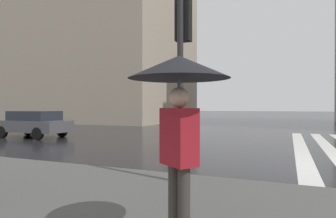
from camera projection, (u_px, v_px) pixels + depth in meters
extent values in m
cube|color=silver|center=(328.00, 148.00, 11.46)|extent=(13.00, 0.50, 0.01)
cube|color=silver|center=(300.00, 147.00, 11.85)|extent=(13.00, 0.50, 0.01)
cube|color=tan|center=(77.00, 37.00, 36.47)|extent=(15.58, 26.70, 20.78)
cylinder|color=#232326|center=(180.00, 89.00, 5.66)|extent=(0.12, 0.12, 3.64)
cube|color=black|center=(183.00, 20.00, 5.82)|extent=(0.22, 0.30, 0.85)
sphere|color=red|center=(185.00, 8.00, 5.93)|extent=(0.17, 0.17, 0.17)
sphere|color=orange|center=(185.00, 22.00, 5.93)|extent=(0.17, 0.17, 0.17)
sphere|color=green|center=(185.00, 36.00, 5.93)|extent=(0.17, 0.17, 0.17)
cube|color=#4C4C51|center=(33.00, 126.00, 15.50)|extent=(1.75, 4.10, 0.60)
cube|color=#232833|center=(35.00, 116.00, 15.44)|extent=(1.54, 2.46, 0.50)
cylinder|color=black|center=(2.00, 132.00, 15.23)|extent=(0.20, 0.62, 0.62)
cylinder|color=black|center=(28.00, 130.00, 16.75)|extent=(0.20, 0.62, 0.62)
cylinder|color=black|center=(38.00, 134.00, 14.26)|extent=(0.20, 0.62, 0.62)
cylinder|color=black|center=(62.00, 131.00, 15.79)|extent=(0.20, 0.62, 0.62)
cube|color=maroon|center=(179.00, 137.00, 3.05)|extent=(0.43, 0.47, 0.60)
sphere|color=beige|center=(179.00, 98.00, 3.04)|extent=(0.22, 0.22, 0.22)
cylinder|color=#38332D|center=(184.00, 208.00, 2.98)|extent=(0.13, 0.13, 0.86)
cylinder|color=#38332D|center=(174.00, 203.00, 3.13)|extent=(0.13, 0.13, 0.86)
cone|color=black|center=(179.00, 67.00, 3.04)|extent=(1.07, 1.07, 0.24)
cylinder|color=#4C4C51|center=(179.00, 117.00, 3.05)|extent=(0.02, 0.02, 0.81)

